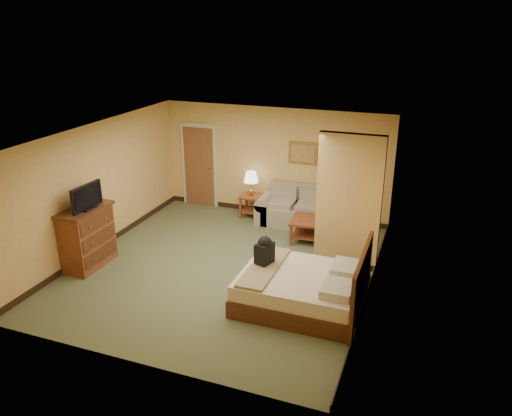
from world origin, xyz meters
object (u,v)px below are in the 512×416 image
at_px(dresser, 88,237).
at_px(bed, 306,289).
at_px(coffee_table, 309,225).
at_px(loveseat, 296,212).

height_order(dresser, bed, dresser).
xyz_separation_m(coffee_table, bed, (0.60, -2.51, -0.05)).
distance_m(coffee_table, bed, 2.59).
height_order(coffee_table, bed, bed).
height_order(loveseat, coffee_table, loveseat).
bearing_deg(bed, loveseat, 108.62).
xyz_separation_m(loveseat, dresser, (-3.18, -3.36, 0.31)).
height_order(coffee_table, dresser, dresser).
distance_m(coffee_table, dresser, 4.50).
height_order(loveseat, bed, bed).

